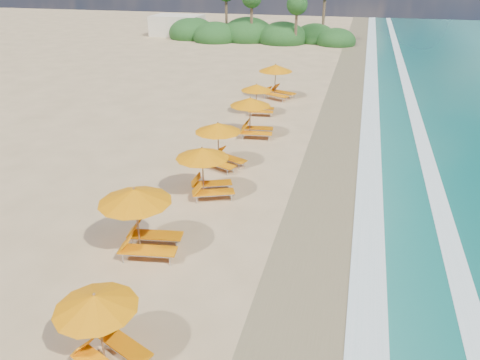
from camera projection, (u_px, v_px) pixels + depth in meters
The scene contains 12 objects.
ground at pixel (240, 205), 20.16m from camera, with size 160.00×160.00×0.00m, color tan.
wet_sand at pixel (332, 216), 19.24m from camera, with size 4.00×160.00×0.01m, color olive.
surf_foam at pixel (399, 224), 18.61m from camera, with size 4.00×160.00×0.01m.
station_2 at pixel (103, 326), 11.71m from camera, with size 2.86×2.83×2.20m.
station_3 at pixel (142, 217), 16.25m from camera, with size 3.13×2.98×2.64m.
station_4 at pixel (207, 169), 20.37m from camera, with size 3.14×3.11×2.41m.
station_5 at pixel (221, 142), 23.37m from camera, with size 3.14×3.11×2.40m.
station_6 at pixel (253, 114), 27.49m from camera, with size 2.88×2.72×2.48m.
station_7 at pixel (259, 97), 31.61m from camera, with size 2.55×2.41×2.19m.
station_8 at pixel (277, 79), 35.33m from camera, with size 3.50×3.48×2.67m.
treeline at pixel (254, 33), 61.77m from camera, with size 25.80×8.80×9.74m.
beach_building at pixel (178, 25), 66.54m from camera, with size 7.00×5.00×2.80m, color beige.
Camera 1 is at (4.51, -17.16, 9.63)m, focal length 34.31 mm.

